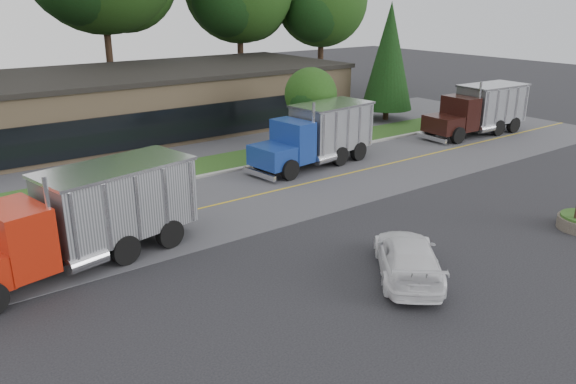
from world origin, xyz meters
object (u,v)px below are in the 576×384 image
(dump_truck_maroon, at_px, (481,108))
(rally_car, at_px, (408,257))
(dump_truck_red, at_px, (87,215))
(dump_truck_blue, at_px, (318,133))

(dump_truck_maroon, distance_m, rally_car, 23.40)
(dump_truck_red, xyz_separation_m, rally_car, (8.40, -7.62, -1.10))
(rally_car, bearing_deg, dump_truck_maroon, -110.10)
(dump_truck_blue, xyz_separation_m, dump_truck_maroon, (13.90, -0.87, 0.00))
(dump_truck_maroon, xyz_separation_m, rally_car, (-20.22, -11.72, -1.09))
(dump_truck_blue, height_order, rally_car, dump_truck_blue)
(dump_truck_red, xyz_separation_m, dump_truck_blue, (14.72, 4.97, -0.01))
(dump_truck_red, bearing_deg, dump_truck_blue, -173.04)
(rally_car, bearing_deg, dump_truck_red, -2.42)
(dump_truck_maroon, bearing_deg, dump_truck_blue, -0.22)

